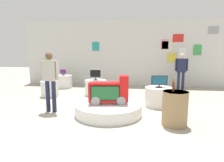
{
  "coord_description": "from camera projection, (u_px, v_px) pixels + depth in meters",
  "views": [
    {
      "loc": [
        0.79,
        -4.77,
        1.75
      ],
      "look_at": [
        0.06,
        0.74,
        0.89
      ],
      "focal_mm": 30.95,
      "sensor_mm": 36.0,
      "label": 1
    }
  ],
  "objects": [
    {
      "name": "display_pedestal_center_rear",
      "position": [
        50.0,
        89.0,
        7.55
      ],
      "size": [
        0.68,
        0.68,
        0.61
      ],
      "primitive_type": "cylinder",
      "color": "silver",
      "rests_on": "ground"
    },
    {
      "name": "display_pedestal_left_rear",
      "position": [
        96.0,
        87.0,
        7.79
      ],
      "size": [
        0.86,
        0.86,
        0.61
      ],
      "primitive_type": "cylinder",
      "color": "silver",
      "rests_on": "ground"
    },
    {
      "name": "shopper_browsing_rear",
      "position": [
        181.0,
        69.0,
        8.71
      ],
      "size": [
        0.56,
        0.21,
        1.65
      ],
      "color": "#1E233F",
      "rests_on": "ground"
    },
    {
      "name": "side_table_round",
      "position": [
        175.0,
        108.0,
        4.56
      ],
      "size": [
        0.61,
        0.61,
        0.82
      ],
      "color": "#9E7F56",
      "rests_on": "ground"
    },
    {
      "name": "tv_on_center_rear",
      "position": [
        49.0,
        76.0,
        7.47
      ],
      "size": [
        0.45,
        0.23,
        0.35
      ],
      "color": "black",
      "rests_on": "display_pedestal_center_rear"
    },
    {
      "name": "back_wall_display",
      "position": [
        122.0,
        53.0,
        9.8
      ],
      "size": [
        10.14,
        0.13,
        3.27
      ],
      "color": "silver",
      "rests_on": "ground"
    },
    {
      "name": "display_pedestal_right_rear",
      "position": [
        159.0,
        97.0,
        6.22
      ],
      "size": [
        0.88,
        0.88,
        0.61
      ],
      "primitive_type": "cylinder",
      "color": "silver",
      "rests_on": "ground"
    },
    {
      "name": "ground_plane",
      "position": [
        106.0,
        119.0,
        5.04
      ],
      "size": [
        30.0,
        30.0,
        0.0
      ],
      "primitive_type": "plane",
      "color": "#A8A091"
    },
    {
      "name": "display_pedestal_far_right",
      "position": [
        64.0,
        81.0,
        9.36
      ],
      "size": [
        0.83,
        0.83,
        0.61
      ],
      "primitive_type": "cylinder",
      "color": "silver",
      "rests_on": "ground"
    },
    {
      "name": "shopper_browsing_near_truck",
      "position": [
        50.0,
        77.0,
        5.5
      ],
      "size": [
        0.56,
        0.25,
        1.72
      ],
      "color": "#1E233F",
      "rests_on": "ground"
    },
    {
      "name": "tv_on_right_rear",
      "position": [
        159.0,
        81.0,
        6.14
      ],
      "size": [
        0.51,
        0.22,
        0.38
      ],
      "color": "black",
      "rests_on": "display_pedestal_right_rear"
    },
    {
      "name": "main_display_pedestal",
      "position": [
        108.0,
        109.0,
        5.39
      ],
      "size": [
        1.86,
        1.86,
        0.31
      ],
      "primitive_type": "cylinder",
      "color": "silver",
      "rests_on": "ground"
    },
    {
      "name": "tv_on_left_rear",
      "position": [
        95.0,
        74.0,
        7.71
      ],
      "size": [
        0.46,
        0.18,
        0.42
      ],
      "color": "black",
      "rests_on": "display_pedestal_left_rear"
    },
    {
      "name": "bottle_on_side_table",
      "position": [
        173.0,
        86.0,
        4.49
      ],
      "size": [
        0.06,
        0.06,
        0.29
      ],
      "color": "brown",
      "rests_on": "side_table_round"
    },
    {
      "name": "tv_on_far_right",
      "position": [
        63.0,
        72.0,
        9.29
      ],
      "size": [
        0.37,
        0.18,
        0.29
      ],
      "color": "black",
      "rests_on": "display_pedestal_far_right"
    },
    {
      "name": "novelty_firetruck_tv",
      "position": [
        109.0,
        92.0,
        5.31
      ],
      "size": [
        1.12,
        0.52,
        0.79
      ],
      "color": "gray",
      "rests_on": "main_display_pedestal"
    }
  ]
}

